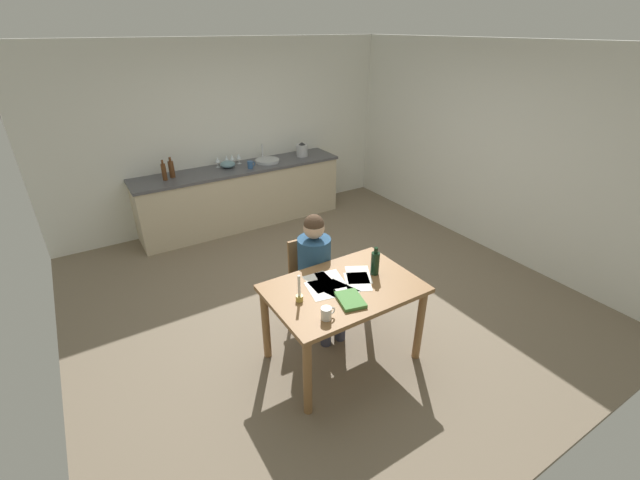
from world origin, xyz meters
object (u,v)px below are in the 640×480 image
(coffee_mug, at_px, (327,313))
(wine_bottle_on_table, at_px, (375,263))
(sink_unit, at_px, (267,161))
(bottle_vinegar, at_px, (171,169))
(stovetop_kettle, at_px, (302,150))
(candlestick, at_px, (299,294))
(wine_glass_near_sink, at_px, (239,157))
(wine_glass_back_left, at_px, (227,158))
(dining_table, at_px, (343,298))
(person_seated, at_px, (317,267))
(bottle_oil, at_px, (164,172))
(book_magazine, at_px, (350,300))
(mixing_bowl, at_px, (228,164))
(chair_at_table, at_px, (310,277))
(wine_glass_back_right, at_px, (217,160))
(teacup_on_counter, at_px, (250,165))
(wine_glass_by_kettle, at_px, (232,158))

(coffee_mug, height_order, wine_bottle_on_table, wine_bottle_on_table)
(sink_unit, relative_size, bottle_vinegar, 1.31)
(stovetop_kettle, bearing_deg, candlestick, -120.08)
(coffee_mug, bearing_deg, wine_glass_near_sink, 77.87)
(bottle_vinegar, relative_size, wine_glass_back_left, 1.79)
(dining_table, xyz_separation_m, person_seated, (0.06, 0.52, 0.02))
(dining_table, distance_m, bottle_oil, 3.26)
(person_seated, xyz_separation_m, wine_glass_back_left, (0.18, 2.82, 0.33))
(book_magazine, relative_size, mixing_bowl, 1.18)
(dining_table, distance_m, chair_at_table, 0.69)
(person_seated, relative_size, sink_unit, 3.32)
(candlestick, height_order, wine_glass_back_right, wine_glass_back_right)
(book_magazine, relative_size, bottle_vinegar, 0.93)
(wine_glass_back_right, bearing_deg, sink_unit, -11.53)
(wine_bottle_on_table, xyz_separation_m, bottle_vinegar, (-0.92, 3.21, 0.14))
(person_seated, xyz_separation_m, bottle_oil, (-0.75, 2.65, 0.34))
(dining_table, relative_size, teacup_on_counter, 10.87)
(person_seated, height_order, stovetop_kettle, person_seated)
(stovetop_kettle, bearing_deg, bottle_oil, -179.46)
(wine_bottle_on_table, height_order, wine_glass_near_sink, wine_glass_near_sink)
(chair_at_table, distance_m, bottle_vinegar, 2.70)
(wine_glass_back_left, distance_m, wine_glass_back_right, 0.14)
(wine_glass_back_right, bearing_deg, teacup_on_counter, -38.46)
(chair_at_table, bearing_deg, wine_glass_back_left, 86.31)
(stovetop_kettle, bearing_deg, wine_glass_back_left, 172.75)
(coffee_mug, xyz_separation_m, mixing_bowl, (0.57, 3.52, 0.13))
(chair_at_table, xyz_separation_m, wine_glass_back_right, (0.03, 2.67, 0.53))
(candlestick, bearing_deg, wine_bottle_on_table, 0.24)
(stovetop_kettle, xyz_separation_m, wine_glass_back_left, (-1.18, 0.15, 0.01))
(bottle_oil, bearing_deg, coffee_mug, -84.45)
(candlestick, height_order, bottle_vinegar, bottle_vinegar)
(bottle_oil, distance_m, teacup_on_counter, 1.18)
(wine_bottle_on_table, height_order, bottle_oil, bottle_oil)
(bottle_vinegar, bearing_deg, wine_glass_back_right, 8.71)
(stovetop_kettle, bearing_deg, wine_glass_by_kettle, 172.19)
(dining_table, xyz_separation_m, wine_glass_by_kettle, (0.32, 3.34, 0.35))
(dining_table, distance_m, candlestick, 0.45)
(wine_bottle_on_table, xyz_separation_m, wine_glass_by_kettle, (-0.03, 3.31, 0.13))
(dining_table, distance_m, stovetop_kettle, 3.51)
(wine_glass_near_sink, distance_m, wine_glass_back_right, 0.32)
(coffee_mug, height_order, wine_glass_back_left, wine_glass_back_left)
(wine_bottle_on_table, height_order, mixing_bowl, wine_bottle_on_table)
(bottle_vinegar, bearing_deg, wine_glass_by_kettle, 6.57)
(wine_glass_back_left, height_order, wine_glass_back_right, same)
(wine_bottle_on_table, bearing_deg, wine_glass_near_sink, 88.69)
(stovetop_kettle, bearing_deg, wine_bottle_on_table, -108.68)
(wine_glass_back_right, xyz_separation_m, teacup_on_counter, (0.38, -0.30, -0.05))
(person_seated, bearing_deg, dining_table, -96.62)
(teacup_on_counter, bearing_deg, coffee_mug, -104.07)
(wine_glass_back_right, bearing_deg, coffee_mug, -97.14)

